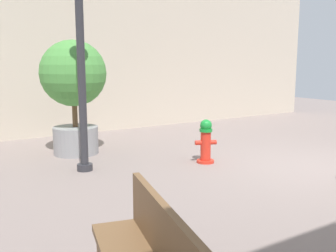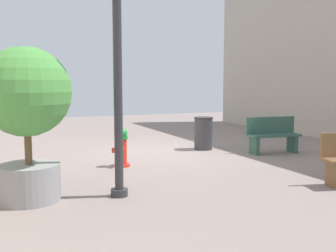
{
  "view_description": "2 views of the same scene",
  "coord_description": "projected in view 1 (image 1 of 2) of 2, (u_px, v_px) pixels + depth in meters",
  "views": [
    {
      "loc": [
        -4.33,
        5.93,
        1.94
      ],
      "look_at": [
        0.8,
        2.71,
        0.94
      ],
      "focal_mm": 41.35,
      "sensor_mm": 36.0,
      "label": 1
    },
    {
      "loc": [
        3.98,
        9.65,
        1.85
      ],
      "look_at": [
        0.96,
        2.7,
        1.01
      ],
      "focal_mm": 41.91,
      "sensor_mm": 36.0,
      "label": 2
    }
  ],
  "objects": [
    {
      "name": "fire_hydrant",
      "position": [
        206.0,
        141.0,
        7.5
      ],
      "size": [
        0.4,
        0.42,
        0.85
      ],
      "color": "red",
      "rests_on": "ground_plane"
    },
    {
      "name": "ground_plane",
      "position": [
        317.0,
        170.0,
        7.05
      ],
      "size": [
        23.4,
        23.4,
        0.0
      ],
      "primitive_type": "plane",
      "color": "gray"
    },
    {
      "name": "planter_tree",
      "position": [
        74.0,
        85.0,
        8.07
      ],
      "size": [
        1.38,
        1.38,
        2.4
      ],
      "color": "gray",
      "rests_on": "ground_plane"
    },
    {
      "name": "street_lamp",
      "position": [
        80.0,
        40.0,
        6.63
      ],
      "size": [
        0.36,
        0.36,
        3.72
      ],
      "color": "#2D2D33",
      "rests_on": "ground_plane"
    }
  ]
}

